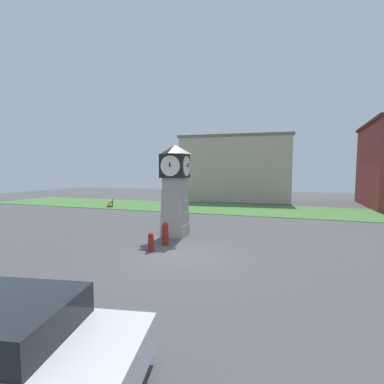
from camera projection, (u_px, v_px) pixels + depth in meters
name	position (u px, v px, depth m)	size (l,w,h in m)	color
ground_plane	(183.00, 255.00, 11.07)	(80.32, 80.32, 0.00)	#4C4C4F
clock_tower	(175.00, 189.00, 14.35)	(1.74, 1.76, 5.09)	#A09B91
bollard_near_tower	(165.00, 233.00, 12.61)	(0.32, 0.32, 1.14)	maroon
bollard_mid_row	(151.00, 242.00, 11.63)	(0.26, 0.26, 0.86)	maroon
car_by_building	(16.00, 346.00, 4.17)	(4.29, 2.59, 1.50)	silver
bench	(111.00, 202.00, 26.80)	(1.37, 1.61, 0.90)	brown
pedestrian_by_cars	(167.00, 196.00, 28.67)	(0.41, 0.26, 1.68)	red
warehouse_blue_far	(234.00, 169.00, 33.05)	(14.02, 7.58, 8.06)	#B7A88E
grass_verge_far	(202.00, 207.00, 26.03)	(48.19, 7.68, 0.04)	#477A38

